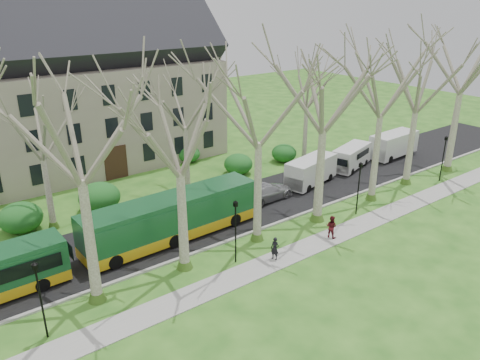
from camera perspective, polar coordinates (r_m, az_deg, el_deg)
name	(u,v)px	position (r m, az deg, el deg)	size (l,w,h in m)	color
ground	(292,230)	(35.18, 6.39, -6.14)	(120.00, 120.00, 0.00)	#265B1A
sidewalk	(317,243)	(33.64, 9.33, -7.62)	(70.00, 2.00, 0.06)	gray
road	(247,206)	(38.89, 0.85, -3.14)	(80.00, 8.00, 0.06)	black
curb	(279,222)	(36.12, 4.77, -5.17)	(80.00, 0.25, 0.14)	#A5A39E
building	(85,85)	(49.63, -18.41, 10.94)	(26.50, 12.20, 16.00)	gray
tree_row_verge	(293,139)	(32.76, 6.54, 4.98)	(49.00, 7.00, 14.00)	gray
tree_row_far	(195,125)	(40.43, -5.45, 6.73)	(33.00, 7.00, 12.00)	gray
lamp_row	(303,203)	(33.42, 7.75, -2.84)	(36.22, 0.22, 4.30)	black
hedges	(148,178)	(42.96, -11.11, 0.30)	(30.60, 8.60, 2.00)	#185722
bus_follow	(172,217)	(33.45, -8.23, -4.49)	(13.16, 2.74, 3.29)	#164F28
sedan	(266,192)	(39.66, 3.18, -1.43)	(2.11, 5.19, 1.51)	#A3A3A7
van_a	(311,171)	(43.29, 8.66, 1.05)	(5.67, 2.06, 2.47)	silver
van_b	(351,157)	(48.14, 13.42, 2.69)	(5.26, 1.91, 2.30)	silver
van_c	(393,145)	(52.90, 18.21, 4.07)	(6.00, 2.18, 2.62)	silver
pedestrian_a	(275,249)	(31.01, 4.27, -8.33)	(0.57, 0.37, 1.56)	black
pedestrian_b	(331,227)	(34.20, 11.08, -5.60)	(0.81, 0.63, 1.67)	#54131B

